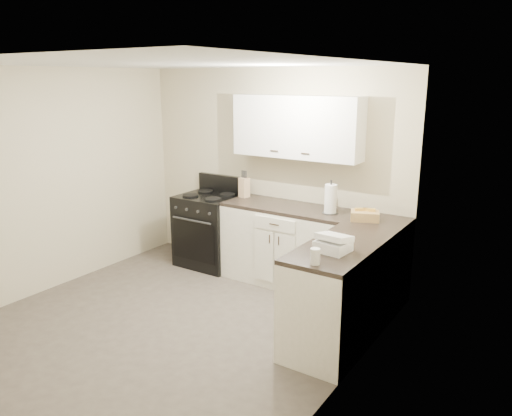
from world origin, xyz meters
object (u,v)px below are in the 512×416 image
Objects in this scene: stove at (210,230)px; countertop_grill at (333,246)px; wicker_basket at (365,216)px; knife_block at (244,187)px; paper_towel at (331,199)px.

countertop_grill is (2.24, -1.12, 0.53)m from stove.
stove is at bearing 178.59° from wicker_basket.
stove is 0.77m from knife_block.
knife_block is at bearing 150.72° from countertop_grill.
paper_towel reaches higher than stove.
paper_towel is at bearing 0.14° from stove.
wicker_basket is at bearing -1.41° from stove.
stove is 3.78× the size of knife_block.
knife_block is (0.46, 0.12, 0.60)m from stove.
stove is 3.51× the size of countertop_grill.
countertop_grill is at bearing -63.88° from paper_towel.
knife_block is 1.66m from wicker_basket.
countertop_grill reaches higher than stove.
countertop_grill is (0.13, -1.07, 0.00)m from wicker_basket.
stove is 3.19× the size of wicker_basket.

